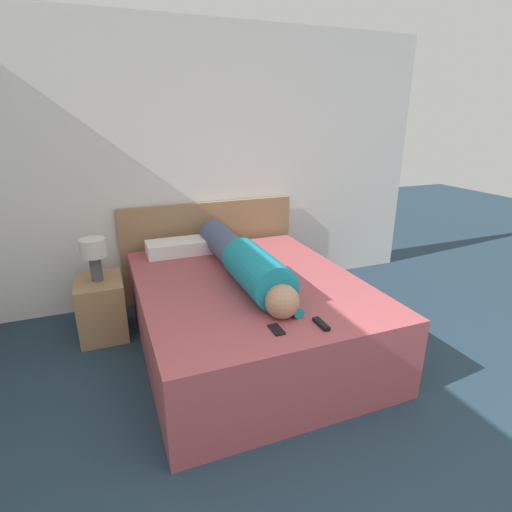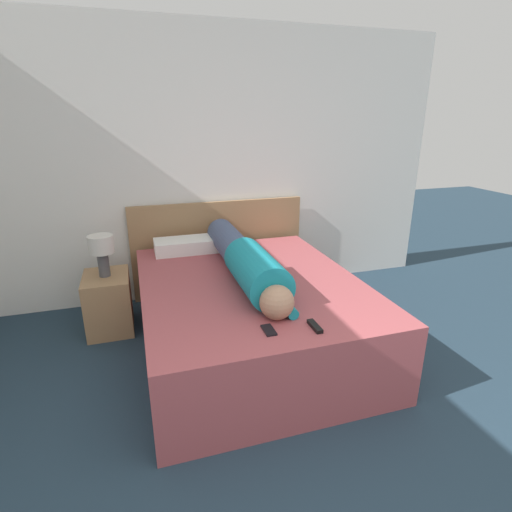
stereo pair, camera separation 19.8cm
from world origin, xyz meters
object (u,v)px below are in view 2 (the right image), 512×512
person_lying (246,261)px  pillow_near_headboard (186,245)px  nightstand (109,302)px  tv_remote (315,326)px  table_lamp (101,249)px  cell_phone (269,330)px  bed (250,314)px

person_lying → pillow_near_headboard: 0.86m
nightstand → tv_remote: size_ratio=3.33×
table_lamp → nightstand: bearing=0.0°
nightstand → table_lamp: size_ratio=1.41×
person_lying → cell_phone: (-0.10, -0.84, -0.13)m
bed → cell_phone: cell_phone is taller
bed → nightstand: size_ratio=4.08×
pillow_near_headboard → cell_phone: size_ratio=4.41×
nightstand → pillow_near_headboard: (0.72, 0.20, 0.39)m
nightstand → person_lying: (1.08, -0.57, 0.47)m
bed → tv_remote: (0.16, -0.82, 0.30)m
pillow_near_headboard → cell_phone: pillow_near_headboard is taller
table_lamp → bed: bearing=-30.2°
nightstand → pillow_near_headboard: size_ratio=0.87×
tv_remote → cell_phone: size_ratio=1.15×
pillow_near_headboard → nightstand: bearing=-164.5°
table_lamp → cell_phone: (0.98, -1.41, -0.16)m
bed → cell_phone: bearing=-98.4°
person_lying → cell_phone: size_ratio=13.19×
bed → table_lamp: bearing=149.8°
pillow_near_headboard → cell_phone: 1.63m
nightstand → table_lamp: (-0.00, 0.00, 0.49)m
bed → nightstand: bed is taller
nightstand → tv_remote: 1.95m
person_lying → cell_phone: bearing=-96.8°
nightstand → cell_phone: 1.75m
bed → table_lamp: size_ratio=5.73×
nightstand → cell_phone: bearing=-55.2°
pillow_near_headboard → tv_remote: 1.74m
bed → pillow_near_headboard: bearing=114.1°
cell_phone → nightstand: bearing=124.8°
person_lying → cell_phone: person_lying is taller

